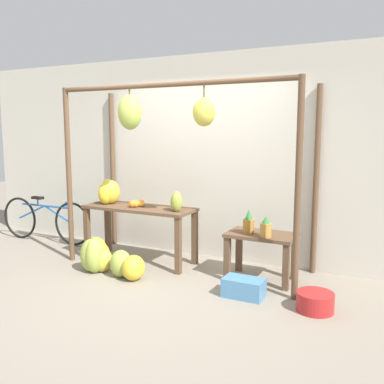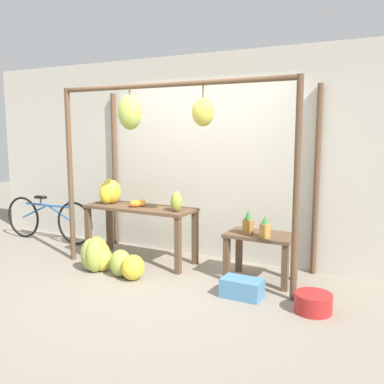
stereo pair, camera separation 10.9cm
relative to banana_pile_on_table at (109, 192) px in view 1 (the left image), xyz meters
name	(u,v)px [view 1 (the left image)]	position (x,y,z in m)	size (l,w,h in m)	color
ground_plane	(153,286)	(1.19, -0.76, -0.92)	(20.00, 20.00, 0.00)	gray
shop_wall_back	(205,157)	(1.19, 0.65, 0.48)	(8.00, 0.08, 2.80)	beige
stall_awning	(170,139)	(1.10, -0.19, 0.75)	(3.14, 1.13, 2.32)	brown
display_table_main	(140,216)	(0.52, -0.02, -0.29)	(1.54, 0.56, 0.76)	brown
display_table_side	(261,244)	(2.22, 0.01, -0.48)	(0.80, 0.50, 0.57)	brown
banana_pile_on_table	(109,192)	(0.00, 0.00, 0.00)	(0.40, 0.43, 0.34)	gold
orange_pile	(137,204)	(0.50, -0.04, -0.12)	(0.21, 0.25, 0.09)	orange
pineapple_cluster	(256,225)	(2.18, -0.08, -0.24)	(0.37, 0.22, 0.29)	#B27F38
banana_pile_ground_left	(96,256)	(0.27, -0.63, -0.72)	(0.46, 0.44, 0.44)	gold
banana_pile_ground_right	(127,266)	(0.77, -0.67, -0.76)	(0.51, 0.34, 0.34)	gold
fruit_crate_white	(244,288)	(2.22, -0.58, -0.82)	(0.43, 0.26, 0.20)	#4C84B2
blue_bucket	(315,302)	(2.98, -0.60, -0.82)	(0.37, 0.37, 0.19)	#AD2323
parked_bicycle	(45,220)	(-1.41, 0.16, -0.56)	(1.78, 0.10, 0.72)	black
papaya_pile	(176,202)	(1.12, -0.08, -0.04)	(0.22, 0.25, 0.26)	gold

